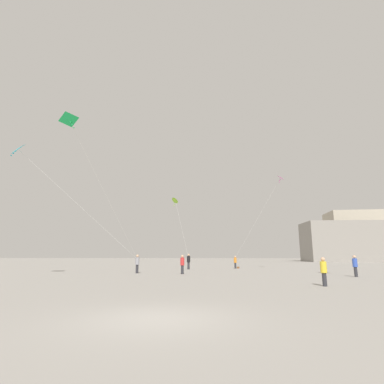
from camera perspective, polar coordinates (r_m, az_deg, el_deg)
name	(u,v)px	position (r m, az deg, el deg)	size (l,w,h in m)	color
ground_plane	(156,319)	(9.11, -6.73, -22.61)	(300.00, 300.00, 0.00)	gray
person_in_orange	(235,262)	(40.20, 8.13, -12.82)	(0.35, 0.35, 1.59)	#2D2D33
person_in_grey	(137,263)	(30.27, -10.26, -13.00)	(0.38, 0.38, 1.74)	#2D2D33
person_in_blue	(355,265)	(28.19, 28.33, -11.99)	(0.37, 0.37, 1.69)	#2D2D33
person_in_red	(182,264)	(28.59, -1.83, -13.29)	(0.37, 0.37, 1.71)	#2D2D33
person_in_yellow	(324,270)	(19.18, 23.53, -13.33)	(0.35, 0.35, 1.60)	#2D2D33
person_in_black	(189,261)	(37.69, -0.65, -12.81)	(0.40, 0.40, 1.84)	#2D2D33
kite_lime_diamond	(175,201)	(37.21, -3.16, -1.68)	(2.15, 1.79, 7.35)	#8CD12D
kite_emerald_delta	(71,124)	(24.95, -21.77, 11.81)	(4.07, 9.53, 10.65)	green
kite_magenta_delta	(279,180)	(37.61, 16.13, 2.24)	(5.90, 5.23, 9.72)	#D12899
kite_cyan_delta	(20,151)	(28.83, -29.68, 6.76)	(9.58, 7.67, 9.39)	#1EB2C6
building_left_hall	(342,242)	(87.63, 26.37, -8.38)	(18.48, 10.85, 9.96)	gray
building_centre_hall	(372,236)	(113.73, 30.78, -7.07)	(26.98, 14.09, 15.37)	#B2A893
handbag_beside_flyer	(238,268)	(40.35, 8.67, -13.87)	(0.32, 0.14, 0.24)	brown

